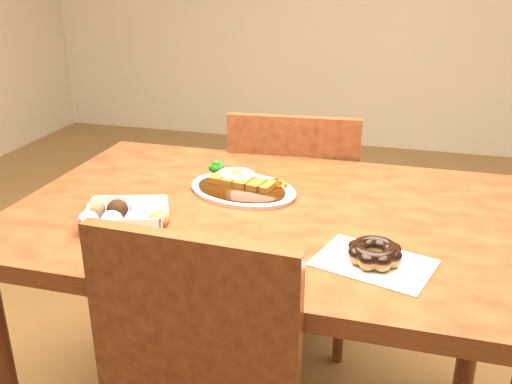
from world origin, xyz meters
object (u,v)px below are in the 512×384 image
(chair_far, at_px, (296,220))
(katsu_curry_plate, at_px, (242,186))
(table, at_px, (268,246))
(donut_box, at_px, (124,216))
(pon_de_ring, at_px, (374,254))

(chair_far, distance_m, katsu_curry_plate, 0.53)
(table, bearing_deg, donut_box, -147.94)
(chair_far, bearing_deg, donut_box, 66.16)
(pon_de_ring, bearing_deg, table, 142.59)
(katsu_curry_plate, bearing_deg, table, -43.21)
(table, relative_size, donut_box, 5.72)
(pon_de_ring, bearing_deg, chair_far, 112.36)
(chair_far, distance_m, donut_box, 0.81)
(table, height_order, donut_box, donut_box)
(pon_de_ring, bearing_deg, katsu_curry_plate, 140.97)
(table, relative_size, pon_de_ring, 4.77)
(katsu_curry_plate, bearing_deg, donut_box, -125.52)
(katsu_curry_plate, distance_m, donut_box, 0.33)
(table, distance_m, chair_far, 0.56)
(table, height_order, katsu_curry_plate, katsu_curry_plate)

